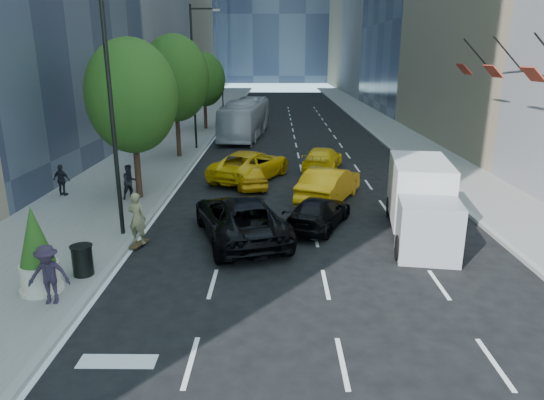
{
  "coord_description": "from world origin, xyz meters",
  "views": [
    {
      "loc": [
        -0.53,
        -13.62,
        6.81
      ],
      "look_at": [
        -0.7,
        3.72,
        1.6
      ],
      "focal_mm": 32.0,
      "sensor_mm": 36.0,
      "label": 1
    }
  ],
  "objects_px": {
    "planter_shrub": "(37,252)",
    "city_bus": "(245,119)",
    "box_truck": "(421,200)",
    "trash_can": "(83,261)",
    "skateboarder": "(137,222)",
    "black_sedan_mercedes": "(319,213)",
    "black_sedan_lincoln": "(240,218)"
  },
  "relations": [
    {
      "from": "planter_shrub",
      "to": "city_bus",
      "type": "bearing_deg",
      "value": 81.65
    },
    {
      "from": "box_truck",
      "to": "trash_can",
      "type": "bearing_deg",
      "value": -152.41
    },
    {
      "from": "skateboarder",
      "to": "black_sedan_mercedes",
      "type": "height_order",
      "value": "skateboarder"
    },
    {
      "from": "black_sedan_mercedes",
      "to": "city_bus",
      "type": "xyz_separation_m",
      "value": [
        -4.4,
        22.77,
        0.95
      ]
    },
    {
      "from": "trash_can",
      "to": "city_bus",
      "type": "bearing_deg",
      "value": 83.0
    },
    {
      "from": "black_sedan_lincoln",
      "to": "box_truck",
      "type": "height_order",
      "value": "box_truck"
    },
    {
      "from": "black_sedan_mercedes",
      "to": "skateboarder",
      "type": "bearing_deg",
      "value": 41.27
    },
    {
      "from": "skateboarder",
      "to": "trash_can",
      "type": "height_order",
      "value": "skateboarder"
    },
    {
      "from": "skateboarder",
      "to": "trash_can",
      "type": "xyz_separation_m",
      "value": [
        -1.0,
        -2.71,
        -0.35
      ]
    },
    {
      "from": "black_sedan_lincoln",
      "to": "trash_can",
      "type": "relative_size",
      "value": 6.41
    },
    {
      "from": "box_truck",
      "to": "trash_can",
      "type": "height_order",
      "value": "box_truck"
    },
    {
      "from": "city_bus",
      "to": "planter_shrub",
      "type": "height_order",
      "value": "city_bus"
    },
    {
      "from": "black_sedan_mercedes",
      "to": "trash_can",
      "type": "distance_m",
      "value": 9.21
    },
    {
      "from": "black_sedan_lincoln",
      "to": "box_truck",
      "type": "xyz_separation_m",
      "value": [
        6.96,
        0.38,
        0.6
      ]
    },
    {
      "from": "trash_can",
      "to": "planter_shrub",
      "type": "distance_m",
      "value": 1.57
    },
    {
      "from": "trash_can",
      "to": "skateboarder",
      "type": "bearing_deg",
      "value": 69.73
    },
    {
      "from": "box_truck",
      "to": "planter_shrub",
      "type": "relative_size",
      "value": 2.37
    },
    {
      "from": "city_bus",
      "to": "planter_shrub",
      "type": "xyz_separation_m",
      "value": [
        -4.22,
        -28.76,
        -0.19
      ]
    },
    {
      "from": "black_sedan_mercedes",
      "to": "planter_shrub",
      "type": "xyz_separation_m",
      "value": [
        -8.62,
        -5.99,
        0.76
      ]
    },
    {
      "from": "box_truck",
      "to": "planter_shrub",
      "type": "distance_m",
      "value": 13.45
    },
    {
      "from": "skateboarder",
      "to": "box_truck",
      "type": "relative_size",
      "value": 0.31
    },
    {
      "from": "planter_shrub",
      "to": "trash_can",
      "type": "bearing_deg",
      "value": 53.05
    },
    {
      "from": "black_sedan_lincoln",
      "to": "city_bus",
      "type": "distance_m",
      "value": 24.13
    },
    {
      "from": "black_sedan_mercedes",
      "to": "box_truck",
      "type": "distance_m",
      "value": 4.03
    },
    {
      "from": "black_sedan_lincoln",
      "to": "box_truck",
      "type": "relative_size",
      "value": 0.98
    },
    {
      "from": "black_sedan_lincoln",
      "to": "city_bus",
      "type": "bearing_deg",
      "value": -104.23
    },
    {
      "from": "planter_shrub",
      "to": "box_truck",
      "type": "bearing_deg",
      "value": 22.11
    },
    {
      "from": "box_truck",
      "to": "trash_can",
      "type": "xyz_separation_m",
      "value": [
        -11.64,
        -3.97,
        -0.82
      ]
    },
    {
      "from": "black_sedan_lincoln",
      "to": "trash_can",
      "type": "xyz_separation_m",
      "value": [
        -4.68,
        -3.59,
        -0.22
      ]
    },
    {
      "from": "trash_can",
      "to": "planter_shrub",
      "type": "bearing_deg",
      "value": -126.95
    },
    {
      "from": "skateboarder",
      "to": "planter_shrub",
      "type": "xyz_separation_m",
      "value": [
        -1.82,
        -3.8,
        0.42
      ]
    },
    {
      "from": "box_truck",
      "to": "black_sedan_mercedes",
      "type": "bearing_deg",
      "value": 175.21
    }
  ]
}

